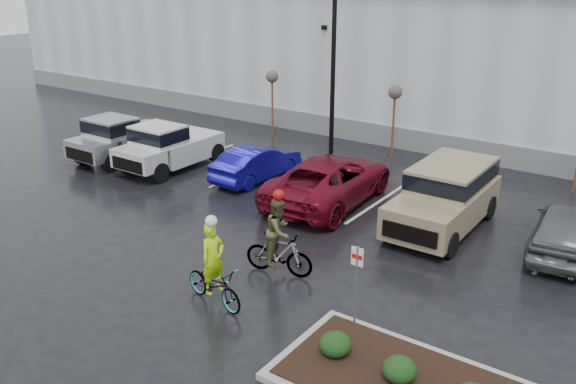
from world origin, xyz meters
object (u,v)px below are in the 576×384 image
Objects in this scene: pickup_silver at (128,136)px; car_grey at (566,229)px; pickup_white at (175,144)px; cyclist_olive at (279,244)px; sapling_west at (272,80)px; sapling_mid at (395,96)px; suv_tan at (443,199)px; car_blue at (257,163)px; car_red at (329,180)px; fire_lane_sign at (356,278)px; cyclist_hivis at (214,277)px; lamppost at (334,23)px.

car_grey is at bearing 3.27° from pickup_silver.
pickup_white is 2.10× the size of cyclist_olive.
sapling_mid is at bearing 0.00° from sapling_west.
sapling_west reaches higher than suv_tan.
pickup_silver is 1.02× the size of suv_tan.
suv_tan is (4.71, -6.04, -1.70)m from sapling_mid.
car_red reaches higher than car_blue.
fire_lane_sign is 8.26m from car_red.
pickup_white is 10.43m from cyclist_olive.
pickup_silver reaches higher than car_blue.
car_blue is at bearing 40.98° from cyclist_hivis.
suv_tan is (4.20, 0.05, 0.20)m from car_red.
cyclist_olive is (5.30, -5.85, 0.21)m from car_blue.
car_blue is at bearing 8.43° from pickup_silver.
sapling_west is 0.53× the size of car_red.
car_red is 7.73m from cyclist_hivis.
car_red is 4.21m from suv_tan.
car_grey is 10.42m from cyclist_hivis.
cyclist_olive reaches higher than cyclist_hivis.
lamppost is 7.65m from car_red.
fire_lane_sign is 0.53× the size of car_blue.
cyclist_hivis is at bearing 123.57° from car_blue.
sapling_mid is 0.73× the size of car_grey.
suv_tan reaches higher than car_blue.
pickup_silver and pickup_white have the same top height.
sapling_mid is 0.77× the size of car_blue.
sapling_west is at bearing 180.00° from sapling_mid.
pickup_silver is at bearing -174.36° from pickup_white.
fire_lane_sign is at bearing -124.22° from cyclist_olive.
fire_lane_sign is at bearing 62.02° from car_grey.
pickup_silver is at bearing -1.99° from car_grey.
suv_tan is (11.58, 0.30, 0.05)m from pickup_white.
pickup_silver is 1.18× the size of car_grey.
sapling_west reaches higher than pickup_silver.
sapling_west reaches higher than car_grey.
cyclist_hivis is (4.90, -8.05, 0.06)m from car_blue.
cyclist_olive reaches higher than car_grey.
pickup_silver is 2.10× the size of cyclist_olive.
suv_tan is at bearing -11.17° from cyclist_hivis.
lamppost is 14.30m from cyclist_hivis.
car_blue is 0.94× the size of car_grey.
pickup_white is at bearing 152.02° from fire_lane_sign.
sapling_mid reaches higher than fire_lane_sign.
fire_lane_sign is 0.89× the size of cyclist_olive.
car_blue is at bearing -10.45° from car_red.
cyclist_hivis reaches higher than suv_tan.
lamppost is at bearing 123.46° from fire_lane_sign.
pickup_white is 3.83m from car_blue.
fire_lane_sign is at bearing -27.98° from pickup_white.
sapling_mid is 1.45× the size of fire_lane_sign.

